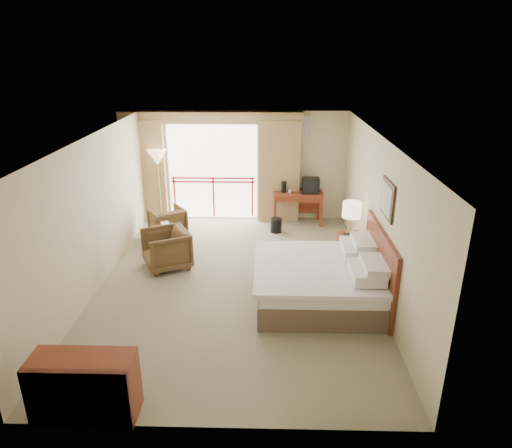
{
  "coord_description": "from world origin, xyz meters",
  "views": [
    {
      "loc": [
        0.56,
        -7.55,
        4.11
      ],
      "look_at": [
        0.36,
        0.4,
        1.02
      ],
      "focal_mm": 32.0,
      "sensor_mm": 36.0,
      "label": 1
    }
  ],
  "objects_px": {
    "bed": "(321,281)",
    "armchair_far": "(168,235)",
    "nightstand": "(349,250)",
    "table_lamp": "(352,210)",
    "armchair_near": "(168,267)",
    "dresser": "(84,387)",
    "desk": "(298,199)",
    "tv": "(311,185)",
    "wastebasket": "(276,225)",
    "floor_lamp": "(157,160)",
    "side_table": "(162,231)"
  },
  "relations": [
    {
      "from": "nightstand",
      "to": "armchair_near",
      "type": "relative_size",
      "value": 0.74
    },
    {
      "from": "dresser",
      "to": "armchair_far",
      "type": "bearing_deg",
      "value": 89.73
    },
    {
      "from": "tv",
      "to": "armchair_far",
      "type": "bearing_deg",
      "value": -178.02
    },
    {
      "from": "nightstand",
      "to": "floor_lamp",
      "type": "height_order",
      "value": "floor_lamp"
    },
    {
      "from": "armchair_near",
      "to": "dresser",
      "type": "relative_size",
      "value": 0.71
    },
    {
      "from": "wastebasket",
      "to": "dresser",
      "type": "xyz_separation_m",
      "value": [
        -2.33,
        -5.85,
        0.23
      ]
    },
    {
      "from": "floor_lamp",
      "to": "bed",
      "type": "bearing_deg",
      "value": -46.39
    },
    {
      "from": "desk",
      "to": "armchair_far",
      "type": "height_order",
      "value": "desk"
    },
    {
      "from": "dresser",
      "to": "table_lamp",
      "type": "bearing_deg",
      "value": 45.97
    },
    {
      "from": "armchair_near",
      "to": "dresser",
      "type": "xyz_separation_m",
      "value": [
        -0.14,
        -3.94,
        0.4
      ]
    },
    {
      "from": "nightstand",
      "to": "table_lamp",
      "type": "relative_size",
      "value": 0.96
    },
    {
      "from": "armchair_far",
      "to": "bed",
      "type": "bearing_deg",
      "value": 105.18
    },
    {
      "from": "desk",
      "to": "armchair_far",
      "type": "bearing_deg",
      "value": -163.57
    },
    {
      "from": "tv",
      "to": "wastebasket",
      "type": "distance_m",
      "value": 1.31
    },
    {
      "from": "table_lamp",
      "to": "desk",
      "type": "height_order",
      "value": "table_lamp"
    },
    {
      "from": "nightstand",
      "to": "floor_lamp",
      "type": "distance_m",
      "value": 5.06
    },
    {
      "from": "nightstand",
      "to": "dresser",
      "type": "bearing_deg",
      "value": -134.17
    },
    {
      "from": "armchair_near",
      "to": "floor_lamp",
      "type": "bearing_deg",
      "value": 168.1
    },
    {
      "from": "tv",
      "to": "wastebasket",
      "type": "xyz_separation_m",
      "value": [
        -0.83,
        -0.61,
        -0.81
      ]
    },
    {
      "from": "bed",
      "to": "armchair_far",
      "type": "height_order",
      "value": "bed"
    },
    {
      "from": "wastebasket",
      "to": "dresser",
      "type": "height_order",
      "value": "dresser"
    },
    {
      "from": "bed",
      "to": "armchair_far",
      "type": "relative_size",
      "value": 2.86
    },
    {
      "from": "wastebasket",
      "to": "armchair_near",
      "type": "relative_size",
      "value": 0.39
    },
    {
      "from": "wastebasket",
      "to": "dresser",
      "type": "relative_size",
      "value": 0.28
    },
    {
      "from": "tv",
      "to": "armchair_far",
      "type": "relative_size",
      "value": 0.55
    },
    {
      "from": "armchair_near",
      "to": "armchair_far",
      "type": "bearing_deg",
      "value": 164.53
    },
    {
      "from": "table_lamp",
      "to": "tv",
      "type": "xyz_separation_m",
      "value": [
        -0.6,
        2.25,
        -0.16
      ]
    },
    {
      "from": "bed",
      "to": "desk",
      "type": "height_order",
      "value": "bed"
    },
    {
      "from": "wastebasket",
      "to": "floor_lamp",
      "type": "distance_m",
      "value": 3.26
    },
    {
      "from": "nightstand",
      "to": "desk",
      "type": "relative_size",
      "value": 0.52
    },
    {
      "from": "bed",
      "to": "dresser",
      "type": "xyz_separation_m",
      "value": [
        -3.05,
        -2.73,
        0.02
      ]
    },
    {
      "from": "wastebasket",
      "to": "armchair_far",
      "type": "distance_m",
      "value": 2.54
    },
    {
      "from": "bed",
      "to": "side_table",
      "type": "bearing_deg",
      "value": 145.22
    },
    {
      "from": "dresser",
      "to": "wastebasket",
      "type": "bearing_deg",
      "value": 66.08
    },
    {
      "from": "dresser",
      "to": "tv",
      "type": "bearing_deg",
      "value": 61.7
    },
    {
      "from": "armchair_far",
      "to": "wastebasket",
      "type": "bearing_deg",
      "value": 152.84
    },
    {
      "from": "desk",
      "to": "armchair_far",
      "type": "distance_m",
      "value": 3.26
    },
    {
      "from": "desk",
      "to": "dresser",
      "type": "relative_size",
      "value": 1.01
    },
    {
      "from": "nightstand",
      "to": "table_lamp",
      "type": "distance_m",
      "value": 0.82
    },
    {
      "from": "nightstand",
      "to": "floor_lamp",
      "type": "bearing_deg",
      "value": 149.54
    },
    {
      "from": "armchair_near",
      "to": "table_lamp",
      "type": "bearing_deg",
      "value": 67.52
    },
    {
      "from": "table_lamp",
      "to": "desk",
      "type": "xyz_separation_m",
      "value": [
        -0.9,
        2.31,
        -0.52
      ]
    },
    {
      "from": "nightstand",
      "to": "side_table",
      "type": "distance_m",
      "value": 4.05
    },
    {
      "from": "nightstand",
      "to": "armchair_far",
      "type": "height_order",
      "value": "nightstand"
    },
    {
      "from": "tv",
      "to": "armchair_far",
      "type": "distance_m",
      "value": 3.61
    },
    {
      "from": "wastebasket",
      "to": "armchair_near",
      "type": "distance_m",
      "value": 2.91
    },
    {
      "from": "desk",
      "to": "armchair_far",
      "type": "relative_size",
      "value": 1.63
    },
    {
      "from": "table_lamp",
      "to": "armchair_near",
      "type": "relative_size",
      "value": 0.76
    },
    {
      "from": "bed",
      "to": "floor_lamp",
      "type": "bearing_deg",
      "value": 133.61
    },
    {
      "from": "desk",
      "to": "wastebasket",
      "type": "bearing_deg",
      "value": -129.55
    }
  ]
}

